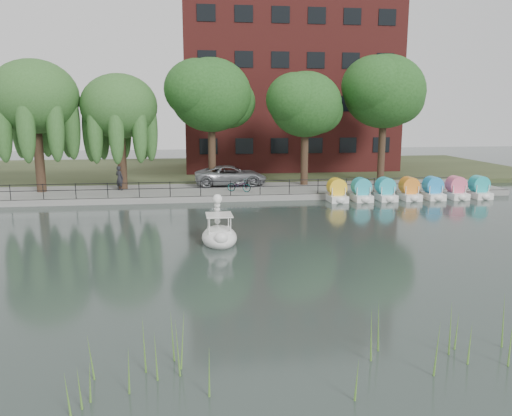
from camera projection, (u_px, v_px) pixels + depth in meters
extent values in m
plane|color=#404F49|center=(257.00, 257.00, 20.62)|extent=(120.00, 120.00, 0.00)
cube|color=gray|center=(228.00, 192.00, 36.15)|extent=(40.00, 6.00, 0.40)
cube|color=gray|center=(231.00, 199.00, 33.28)|extent=(40.00, 0.25, 0.40)
cube|color=#47512D|center=(217.00, 170.00, 49.78)|extent=(60.00, 22.00, 0.36)
cylinder|color=black|center=(231.00, 181.00, 33.26)|extent=(32.00, 0.04, 0.04)
cylinder|color=black|center=(231.00, 187.00, 33.33)|extent=(32.00, 0.04, 0.04)
cylinder|color=black|center=(231.00, 188.00, 33.34)|extent=(0.05, 0.05, 1.00)
cube|color=#4C1E16|center=(287.00, 76.00, 48.92)|extent=(20.00, 10.00, 18.00)
cylinder|color=#473323|center=(40.00, 162.00, 34.53)|extent=(0.60, 0.60, 4.20)
ellipsoid|color=#3F7234|center=(34.00, 97.00, 33.69)|extent=(5.88, 5.88, 5.00)
cylinder|color=#473323|center=(122.00, 163.00, 35.76)|extent=(0.60, 0.60, 3.80)
ellipsoid|color=#3F7234|center=(119.00, 106.00, 35.00)|extent=(5.32, 5.32, 4.52)
cylinder|color=#473323|center=(212.00, 156.00, 37.50)|extent=(0.60, 0.60, 4.50)
ellipsoid|color=#2F6928|center=(211.00, 95.00, 36.65)|extent=(6.00, 6.00, 5.10)
cylinder|color=#473323|center=(304.00, 158.00, 37.95)|extent=(0.60, 0.60, 4.05)
ellipsoid|color=#2F6928|center=(305.00, 104.00, 37.19)|extent=(5.40, 5.40, 4.59)
cylinder|color=#473323|center=(382.00, 152.00, 39.69)|extent=(0.60, 0.60, 4.72)
ellipsoid|color=#2F6928|center=(384.00, 92.00, 38.80)|extent=(6.30, 6.30, 5.36)
imported|color=gray|center=(231.00, 174.00, 37.67)|extent=(2.87, 6.23, 1.73)
imported|color=gray|center=(239.00, 185.00, 34.80)|extent=(1.27, 1.81, 1.00)
imported|color=black|center=(119.00, 176.00, 35.38)|extent=(0.86, 0.81, 1.98)
ellipsoid|color=white|center=(219.00, 237.00, 22.75)|extent=(1.64, 2.56, 0.56)
cube|color=white|center=(219.00, 232.00, 22.61)|extent=(1.05, 1.14, 0.28)
cube|color=white|center=(219.00, 215.00, 22.50)|extent=(1.20, 1.29, 0.06)
ellipsoid|color=white|center=(221.00, 238.00, 21.66)|extent=(0.60, 0.47, 0.52)
sphere|color=white|center=(217.00, 199.00, 23.25)|extent=(0.45, 0.45, 0.45)
cone|color=black|center=(217.00, 198.00, 23.55)|extent=(0.19, 0.25, 0.19)
cylinder|color=yellow|center=(217.00, 199.00, 23.42)|extent=(0.25, 0.10, 0.24)
cube|color=white|center=(337.00, 198.00, 33.39)|extent=(1.15, 1.70, 0.44)
cylinder|color=yellow|center=(337.00, 187.00, 33.35)|extent=(0.90, 1.20, 0.90)
cube|color=white|center=(361.00, 197.00, 33.61)|extent=(1.15, 1.70, 0.44)
cylinder|color=#2CAABD|center=(361.00, 187.00, 33.56)|extent=(0.90, 1.20, 0.90)
cube|color=white|center=(385.00, 197.00, 33.82)|extent=(1.15, 1.70, 0.44)
cylinder|color=#2AADBE|center=(385.00, 186.00, 33.78)|extent=(0.90, 1.20, 0.90)
cube|color=white|center=(409.00, 196.00, 34.04)|extent=(1.15, 1.70, 0.44)
cylinder|color=orange|center=(409.00, 186.00, 34.00)|extent=(0.90, 1.20, 0.90)
cube|color=white|center=(433.00, 196.00, 34.26)|extent=(1.15, 1.70, 0.44)
cylinder|color=#2695E4|center=(433.00, 185.00, 34.22)|extent=(0.90, 1.20, 0.90)
cube|color=white|center=(456.00, 195.00, 34.48)|extent=(1.15, 1.70, 0.44)
cylinder|color=#EB6183|center=(456.00, 185.00, 34.43)|extent=(0.90, 1.20, 0.90)
cube|color=white|center=(479.00, 195.00, 34.69)|extent=(1.15, 1.70, 0.44)
cylinder|color=#22AFB4|center=(479.00, 184.00, 34.65)|extent=(0.90, 1.20, 0.90)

